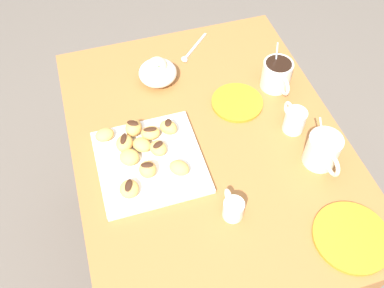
# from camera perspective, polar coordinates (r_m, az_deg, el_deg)

# --- Properties ---
(ground_plane) EXTENTS (8.00, 8.00, 0.00)m
(ground_plane) POSITION_cam_1_polar(r_m,az_deg,el_deg) (1.82, 1.55, -13.59)
(ground_plane) COLOR #665B51
(dining_table) EXTENTS (0.98, 0.76, 0.73)m
(dining_table) POSITION_cam_1_polar(r_m,az_deg,el_deg) (1.29, 2.11, -3.34)
(dining_table) COLOR #A36633
(dining_table) RESTS_ON ground_plane
(pastry_plate_square) EXTENTS (0.28, 0.28, 0.02)m
(pastry_plate_square) POSITION_cam_1_polar(r_m,az_deg,el_deg) (1.13, -5.77, -2.43)
(pastry_plate_square) COLOR silver
(pastry_plate_square) RESTS_ON dining_table
(coffee_mug_cream_left) EXTENTS (0.13, 0.09, 0.14)m
(coffee_mug_cream_left) POSITION_cam_1_polar(r_m,az_deg,el_deg) (1.31, 11.56, 9.34)
(coffee_mug_cream_left) COLOR silver
(coffee_mug_cream_left) RESTS_ON dining_table
(coffee_mug_cream_right) EXTENTS (0.13, 0.09, 0.14)m
(coffee_mug_cream_right) POSITION_cam_1_polar(r_m,az_deg,el_deg) (1.15, 17.53, -0.79)
(coffee_mug_cream_right) COLOR silver
(coffee_mug_cream_right) RESTS_ON dining_table
(cream_pitcher_white) EXTENTS (0.10, 0.06, 0.07)m
(cream_pitcher_white) POSITION_cam_1_polar(r_m,az_deg,el_deg) (1.21, 13.89, 3.29)
(cream_pitcher_white) COLOR silver
(cream_pitcher_white) RESTS_ON dining_table
(ice_cream_bowl) EXTENTS (0.12, 0.12, 0.09)m
(ice_cream_bowl) POSITION_cam_1_polar(r_m,az_deg,el_deg) (1.32, -4.74, 9.88)
(ice_cream_bowl) COLOR silver
(ice_cream_bowl) RESTS_ON dining_table
(chocolate_sauce_pitcher) EXTENTS (0.09, 0.05, 0.06)m
(chocolate_sauce_pitcher) POSITION_cam_1_polar(r_m,az_deg,el_deg) (1.03, 5.68, -8.75)
(chocolate_sauce_pitcher) COLOR silver
(chocolate_sauce_pitcher) RESTS_ON dining_table
(saucer_orange_left) EXTENTS (0.16, 0.16, 0.01)m
(saucer_orange_left) POSITION_cam_1_polar(r_m,az_deg,el_deg) (1.27, 6.20, 5.70)
(saucer_orange_left) COLOR orange
(saucer_orange_left) RESTS_ON dining_table
(saucer_orange_right) EXTENTS (0.19, 0.19, 0.01)m
(saucer_orange_right) POSITION_cam_1_polar(r_m,az_deg,el_deg) (1.09, 21.06, -11.82)
(saucer_orange_right) COLOR orange
(saucer_orange_right) RESTS_ON dining_table
(loose_spoon_near_saucer) EXTENTS (0.12, 0.12, 0.01)m
(loose_spoon_near_saucer) POSITION_cam_1_polar(r_m,az_deg,el_deg) (1.44, -0.08, 12.65)
(loose_spoon_near_saucer) COLOR silver
(loose_spoon_near_saucer) RESTS_ON dining_table
(beignet_0) EXTENTS (0.05, 0.05, 0.03)m
(beignet_0) POSITION_cam_1_polar(r_m,az_deg,el_deg) (1.07, -8.59, -6.10)
(beignet_0) COLOR #DBA351
(beignet_0) RESTS_ON pastry_plate_square
(chocolate_drizzle_0) EXTENTS (0.04, 0.03, 0.00)m
(chocolate_drizzle_0) POSITION_cam_1_polar(r_m,az_deg,el_deg) (1.05, -8.71, -5.64)
(chocolate_drizzle_0) COLOR #381E11
(chocolate_drizzle_0) RESTS_ON beignet_0
(beignet_1) EXTENTS (0.07, 0.07, 0.03)m
(beignet_1) POSITION_cam_1_polar(r_m,az_deg,el_deg) (1.14, -6.89, -0.11)
(beignet_1) COLOR #DBA351
(beignet_1) RESTS_ON pastry_plate_square
(beignet_2) EXTENTS (0.06, 0.06, 0.03)m
(beignet_2) POSITION_cam_1_polar(r_m,az_deg,el_deg) (1.13, -4.65, -0.58)
(beignet_2) COLOR #DBA351
(beignet_2) RESTS_ON pastry_plate_square
(chocolate_drizzle_2) EXTENTS (0.03, 0.04, 0.00)m
(chocolate_drizzle_2) POSITION_cam_1_polar(r_m,az_deg,el_deg) (1.12, -4.70, -0.09)
(chocolate_drizzle_2) COLOR #381E11
(chocolate_drizzle_2) RESTS_ON beignet_2
(beignet_3) EXTENTS (0.07, 0.07, 0.04)m
(beignet_3) POSITION_cam_1_polar(r_m,az_deg,el_deg) (1.17, -3.26, 2.30)
(beignet_3) COLOR #DBA351
(beignet_3) RESTS_ON pastry_plate_square
(chocolate_drizzle_3) EXTENTS (0.03, 0.03, 0.00)m
(chocolate_drizzle_3) POSITION_cam_1_polar(r_m,az_deg,el_deg) (1.15, -3.30, 2.93)
(chocolate_drizzle_3) COLOR #381E11
(chocolate_drizzle_3) RESTS_ON beignet_3
(beignet_4) EXTENTS (0.07, 0.07, 0.03)m
(beignet_4) POSITION_cam_1_polar(r_m,az_deg,el_deg) (1.12, -8.57, -1.80)
(beignet_4) COLOR #DBA351
(beignet_4) RESTS_ON pastry_plate_square
(beignet_5) EXTENTS (0.05, 0.05, 0.04)m
(beignet_5) POSITION_cam_1_polar(r_m,az_deg,el_deg) (1.09, -6.09, -3.47)
(beignet_5) COLOR #DBA351
(beignet_5) RESTS_ON pastry_plate_square
(chocolate_drizzle_5) EXTENTS (0.02, 0.03, 0.00)m
(chocolate_drizzle_5) POSITION_cam_1_polar(r_m,az_deg,el_deg) (1.07, -6.19, -2.87)
(chocolate_drizzle_5) COLOR #381E11
(chocolate_drizzle_5) RESTS_ON beignet_5
(beignet_6) EXTENTS (0.05, 0.06, 0.03)m
(beignet_6) POSITION_cam_1_polar(r_m,az_deg,el_deg) (1.18, -11.89, 1.24)
(beignet_6) COLOR #DBA351
(beignet_6) RESTS_ON pastry_plate_square
(beignet_7) EXTENTS (0.07, 0.06, 0.04)m
(beignet_7) POSITION_cam_1_polar(r_m,az_deg,el_deg) (1.15, -9.25, 0.12)
(beignet_7) COLOR #DBA351
(beignet_7) RESTS_ON pastry_plate_square
(chocolate_drizzle_7) EXTENTS (0.04, 0.03, 0.00)m
(chocolate_drizzle_7) POSITION_cam_1_polar(r_m,az_deg,el_deg) (1.13, -9.39, 0.73)
(chocolate_drizzle_7) COLOR #381E11
(chocolate_drizzle_7) RESTS_ON beignet_7
(beignet_8) EXTENTS (0.05, 0.06, 0.03)m
(beignet_8) POSITION_cam_1_polar(r_m,az_deg,el_deg) (1.16, -5.71, 1.51)
(beignet_8) COLOR #DBA351
(beignet_8) RESTS_ON pastry_plate_square
(chocolate_drizzle_8) EXTENTS (0.02, 0.04, 0.00)m
(chocolate_drizzle_8) POSITION_cam_1_polar(r_m,az_deg,el_deg) (1.15, -5.78, 2.02)
(chocolate_drizzle_8) COLOR #381E11
(chocolate_drizzle_8) RESTS_ON beignet_8
(beignet_9) EXTENTS (0.07, 0.07, 0.04)m
(beignet_9) POSITION_cam_1_polar(r_m,az_deg,el_deg) (1.17, -8.02, 2.20)
(beignet_9) COLOR #DBA351
(beignet_9) RESTS_ON pastry_plate_square
(chocolate_drizzle_9) EXTENTS (0.03, 0.04, 0.00)m
(chocolate_drizzle_9) POSITION_cam_1_polar(r_m,az_deg,el_deg) (1.16, -8.14, 2.86)
(chocolate_drizzle_9) COLOR #381E11
(chocolate_drizzle_9) RESTS_ON beignet_9
(beignet_10) EXTENTS (0.07, 0.07, 0.03)m
(beignet_10) POSITION_cam_1_polar(r_m,az_deg,el_deg) (1.09, -1.76, -3.28)
(beignet_10) COLOR #DBA351
(beignet_10) RESTS_ON pastry_plate_square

